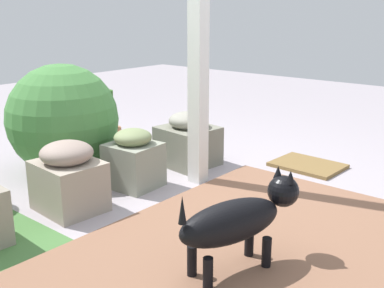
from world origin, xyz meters
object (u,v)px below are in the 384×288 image
Objects in this scene: porch_pillar at (199,16)px; dog at (239,219)px; doormat at (308,165)px; round_shrub at (63,119)px; stone_planter_near at (134,160)px; terracotta_pot_tall at (106,126)px; stone_planter_mid at (68,177)px; stone_planter_nearest at (188,141)px.

dog is (-1.01, 0.90, -0.97)m from porch_pillar.
doormat is (-0.51, -0.88, -1.25)m from porch_pillar.
dog is (-1.99, 0.37, -0.16)m from round_shrub.
stone_planter_near is at bearing 57.63° from doormat.
porch_pillar is at bearing 171.30° from terracotta_pot_tall.
round_shrub is (0.67, -0.45, 0.22)m from stone_planter_mid.
stone_planter_mid is at bearing 72.25° from porch_pillar.
porch_pillar reaches higher than stone_planter_near.
dog is (-1.34, 1.18, 0.08)m from stone_planter_nearest.
stone_planter_mid is at bearing 130.82° from terracotta_pot_tall.
porch_pillar is 3.44× the size of dog.
round_shrub reaches higher than dog.
doormat is (-1.49, -1.42, -0.44)m from round_shrub.
doormat is at bearing -119.82° from porch_pillar.
stone_planter_mid is at bearing 66.27° from doormat.
stone_planter_near is at bearing -168.60° from round_shrub.
porch_pillar reaches higher than terracotta_pot_tall.
stone_planter_mid is 0.53× the size of round_shrub.
stone_planter_near is 1.41m from dog.
dog is at bearing -176.37° from stone_planter_mid.
stone_planter_nearest is 0.67× the size of dog.
doormat is at bearing -136.44° from round_shrub.
round_shrub is 0.86m from terracotta_pot_tall.
porch_pillar is 1.39m from round_shrub.
stone_planter_near is 0.59m from stone_planter_mid.
stone_planter_mid is 1.57m from terracotta_pot_tall.
stone_planter_near is at bearing -90.87° from stone_planter_mid.
round_shrub reaches higher than stone_planter_near.
stone_planter_mid is 1.33m from dog.
doormat is at bearing -159.93° from terracotta_pot_tall.
porch_pillar is at bearing -41.83° from dog.
stone_planter_nearest is 0.55× the size of round_shrub.
stone_planter_nearest is 1.09× the size of stone_planter_near.
stone_planter_mid is (-0.02, 1.26, 0.02)m from stone_planter_nearest.
dog is (-2.35, 1.11, 0.10)m from terracotta_pot_tall.
round_shrub is 1.22× the size of dog.
stone_planter_nearest reaches higher than stone_planter_near.
round_shrub is at bearing 11.40° from stone_planter_near.
stone_planter_nearest is 1.79m from dog.
stone_planter_near is 0.94× the size of stone_planter_mid.
stone_planter_near is at bearing 149.77° from terracotta_pot_tall.
stone_planter_mid is (0.01, 0.59, 0.02)m from stone_planter_near.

